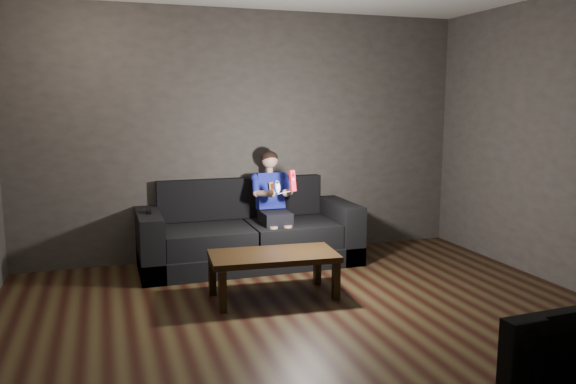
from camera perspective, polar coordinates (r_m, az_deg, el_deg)
name	(u,v)px	position (r m, az deg, el deg)	size (l,w,h in m)	color
floor	(335,341)	(4.21, 4.84, -14.83)	(5.00, 5.00, 0.00)	black
back_wall	(248,135)	(6.24, -4.07, 5.78)	(5.00, 0.04, 2.70)	#35312E
sofa	(248,236)	(6.04, -4.11, -4.52)	(2.29, 0.99, 0.89)	black
child	(273,196)	(5.96, -1.56, -0.41)	(0.43, 0.53, 1.07)	black
wii_remote_red	(292,181)	(5.56, 0.46, 1.15)	(0.06, 0.09, 0.21)	red
nunchuk_white	(277,187)	(5.53, -1.08, 0.52)	(0.05, 0.08, 0.14)	white
wii_remote_black	(148,211)	(5.73, -13.99, -1.93)	(0.04, 0.16, 0.03)	black
coffee_table	(273,259)	(4.95, -1.50, -6.83)	(1.15, 0.64, 0.40)	black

